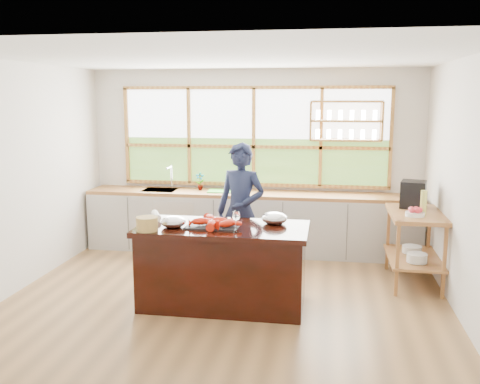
% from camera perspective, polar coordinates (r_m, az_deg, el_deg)
% --- Properties ---
extents(ground_plane, '(5.00, 5.00, 0.00)m').
position_cam_1_polar(ground_plane, '(6.28, -1.44, -11.25)').
color(ground_plane, '#9A6F41').
extents(room_shell, '(5.02, 4.52, 2.71)m').
position_cam_1_polar(room_shell, '(6.37, -0.43, 5.29)').
color(room_shell, silver).
rests_on(room_shell, ground_plane).
extents(back_counter, '(4.90, 0.63, 0.90)m').
position_cam_1_polar(back_counter, '(7.98, 1.02, -3.19)').
color(back_counter, '#AAA6A1').
rests_on(back_counter, ground_plane).
extents(right_shelf_unit, '(0.62, 1.10, 0.90)m').
position_cam_1_polar(right_shelf_unit, '(6.93, 18.15, -4.46)').
color(right_shelf_unit, '#965735').
rests_on(right_shelf_unit, ground_plane).
extents(island, '(1.85, 0.90, 0.90)m').
position_cam_1_polar(island, '(5.94, -1.82, -7.86)').
color(island, black).
rests_on(island, ground_plane).
extents(cook, '(0.72, 0.57, 1.73)m').
position_cam_1_polar(cook, '(6.70, 0.09, -2.13)').
color(cook, '#191F3B').
rests_on(cook, ground_plane).
extents(potted_plant, '(0.16, 0.12, 0.27)m').
position_cam_1_polar(potted_plant, '(8.07, -4.30, 1.14)').
color(potted_plant, slate).
rests_on(potted_plant, back_counter).
extents(cutting_board, '(0.42, 0.32, 0.01)m').
position_cam_1_polar(cutting_board, '(7.96, -1.97, 0.10)').
color(cutting_board, green).
rests_on(cutting_board, back_counter).
extents(espresso_machine, '(0.36, 0.38, 0.34)m').
position_cam_1_polar(espresso_machine, '(7.12, 17.99, -0.23)').
color(espresso_machine, black).
rests_on(espresso_machine, right_shelf_unit).
extents(wine_bottle, '(0.08, 0.08, 0.30)m').
position_cam_1_polar(wine_bottle, '(6.68, 18.99, -1.11)').
color(wine_bottle, '#C3C95A').
rests_on(wine_bottle, right_shelf_unit).
extents(fruit_bowl, '(0.22, 0.22, 0.11)m').
position_cam_1_polar(fruit_bowl, '(6.63, 18.17, -2.08)').
color(fruit_bowl, silver).
rests_on(fruit_bowl, right_shelf_unit).
extents(slate_board, '(0.55, 0.40, 0.02)m').
position_cam_1_polar(slate_board, '(5.82, -2.94, -3.59)').
color(slate_board, black).
rests_on(slate_board, island).
extents(lobster_pile, '(0.52, 0.48, 0.08)m').
position_cam_1_polar(lobster_pile, '(5.77, -2.79, -3.19)').
color(lobster_pile, red).
rests_on(lobster_pile, slate_board).
extents(mixing_bowl_left, '(0.27, 0.27, 0.13)m').
position_cam_1_polar(mixing_bowl_left, '(5.81, -7.13, -3.18)').
color(mixing_bowl_left, silver).
rests_on(mixing_bowl_left, island).
extents(mixing_bowl_right, '(0.29, 0.29, 0.14)m').
position_cam_1_polar(mixing_bowl_right, '(5.94, 3.69, -2.81)').
color(mixing_bowl_right, silver).
rests_on(mixing_bowl_right, island).
extents(wine_glass, '(0.08, 0.08, 0.22)m').
position_cam_1_polar(wine_glass, '(5.54, -0.42, -2.65)').
color(wine_glass, white).
rests_on(wine_glass, island).
extents(wicker_basket, '(0.23, 0.23, 0.15)m').
position_cam_1_polar(wicker_basket, '(5.69, -9.88, -3.37)').
color(wicker_basket, tan).
rests_on(wicker_basket, island).
extents(parchment_roll, '(0.20, 0.31, 0.08)m').
position_cam_1_polar(parchment_roll, '(6.22, -8.93, -2.51)').
color(parchment_roll, white).
rests_on(parchment_roll, island).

